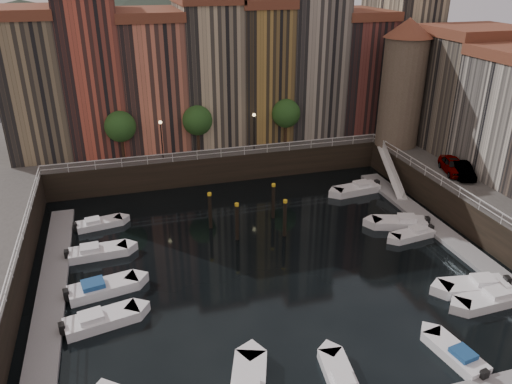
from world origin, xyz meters
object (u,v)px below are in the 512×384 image
object	(u,v)px
corner_tower	(403,82)
car_a	(453,166)
car_b	(462,171)
boat_left_1	(100,320)
mooring_pilings	(251,213)
gangway	(392,170)
boat_left_2	(101,288)

from	to	relation	value
corner_tower	car_a	xyz separation A→B (m)	(0.81, -9.28, -6.44)
car_a	car_b	bearing A→B (deg)	-61.99
car_a	boat_left_1	bearing A→B (deg)	-146.85
corner_tower	mooring_pilings	xyz separation A→B (m)	(-19.75, -9.61, -8.54)
gangway	car_b	world-z (taller)	car_b
mooring_pilings	car_a	size ratio (longest dim) A/B	1.44
gangway	corner_tower	bearing A→B (deg)	57.20
gangway	car_a	distance (m)	6.32
boat_left_2	car_b	distance (m)	34.34
boat_left_1	mooring_pilings	bearing A→B (deg)	24.87
boat_left_2	car_a	world-z (taller)	car_a
boat_left_1	car_a	xyz separation A→B (m)	(33.66, 10.10, 3.37)
car_b	mooring_pilings	bearing A→B (deg)	-164.86
mooring_pilings	boat_left_1	bearing A→B (deg)	-143.28
gangway	boat_left_2	bearing A→B (deg)	-159.40
boat_left_2	boat_left_1	bearing A→B (deg)	-102.45
mooring_pilings	boat_left_1	xyz separation A→B (m)	(-13.09, -9.77, -1.26)
corner_tower	boat_left_1	world-z (taller)	corner_tower
boat_left_1	car_a	distance (m)	35.30
mooring_pilings	boat_left_1	world-z (taller)	mooring_pilings
corner_tower	mooring_pilings	size ratio (longest dim) A/B	2.16
boat_left_2	car_a	xyz separation A→B (m)	(33.53, 6.44, 3.36)
gangway	mooring_pilings	world-z (taller)	gangway
boat_left_1	car_a	world-z (taller)	car_a
mooring_pilings	car_a	bearing A→B (deg)	0.93
boat_left_1	boat_left_2	xyz separation A→B (m)	(0.12, 3.67, 0.01)
boat_left_2	car_a	size ratio (longest dim) A/B	1.19
car_a	car_b	world-z (taller)	car_a
car_a	boat_left_2	bearing A→B (deg)	-152.70
corner_tower	gangway	world-z (taller)	corner_tower
corner_tower	car_b	world-z (taller)	corner_tower
gangway	boat_left_1	distance (m)	33.47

